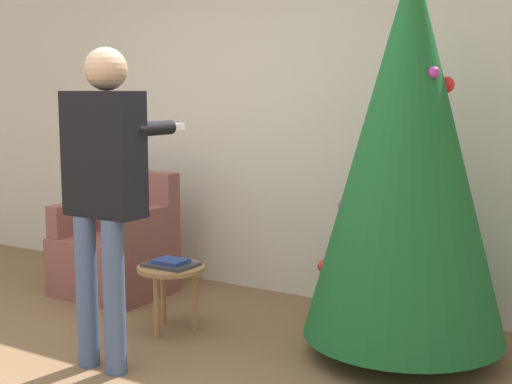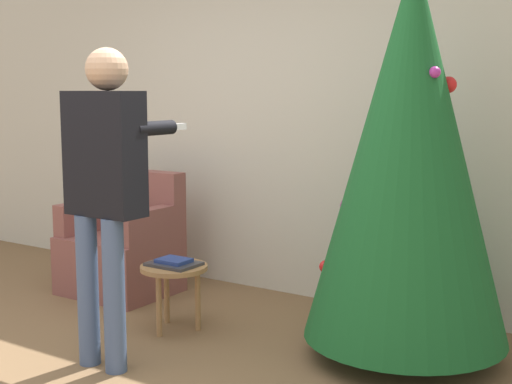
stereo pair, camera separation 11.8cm
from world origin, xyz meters
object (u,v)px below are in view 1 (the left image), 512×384
Objects in this scene: side_stool at (171,275)px; person_standing at (104,177)px; armchair at (117,250)px; christmas_tree at (408,150)px.

person_standing is at bearing -83.69° from side_stool.
armchair reaches higher than side_stool.
armchair is at bearing 130.90° from person_standing.
christmas_tree reaches higher than person_standing.
person_standing is (0.97, -1.12, 0.74)m from armchair.
christmas_tree is 2.49× the size of armchair.
side_stool is (-1.42, -0.37, -0.84)m from christmas_tree.
christmas_tree is 5.30× the size of side_stool.
person_standing is 4.09× the size of side_stool.
christmas_tree is 2.48m from armchair.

